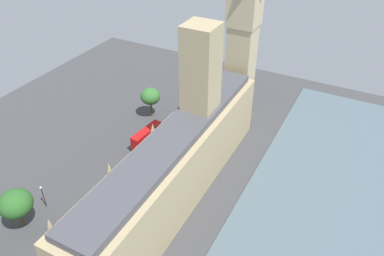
{
  "coord_description": "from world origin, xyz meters",
  "views": [
    {
      "loc": [
        -34.53,
        54.19,
        62.98
      ],
      "look_at": [
        1.0,
        -13.51,
        9.51
      ],
      "focal_mm": 35.35,
      "sensor_mm": 36.0,
      "label": 1
    }
  ],
  "objects_px": {
    "parliament_building": "(179,158)",
    "clock_tower": "(243,28)",
    "plane_tree_under_trees": "(150,96)",
    "pedestrian_corner": "(157,168)",
    "car_black_by_river_gate": "(176,120)",
    "car_yellow_cab_opposite_hall": "(56,230)",
    "street_lamp_slot_10": "(42,193)",
    "pedestrian_kerbside": "(175,145)",
    "car_dark_green_leading": "(112,184)",
    "plane_tree_far_end": "(16,204)",
    "double_decker_bus_midblock": "(147,136)",
    "pedestrian_near_tower": "(174,147)"
  },
  "relations": [
    {
      "from": "parliament_building",
      "to": "clock_tower",
      "type": "xyz_separation_m",
      "value": [
        0.69,
        -37.17,
        17.37
      ]
    },
    {
      "from": "plane_tree_under_trees",
      "to": "pedestrian_corner",
      "type": "bearing_deg",
      "value": 126.06
    },
    {
      "from": "car_black_by_river_gate",
      "to": "car_yellow_cab_opposite_hall",
      "type": "bearing_deg",
      "value": 89.27
    },
    {
      "from": "car_yellow_cab_opposite_hall",
      "to": "street_lamp_slot_10",
      "type": "relative_size",
      "value": 0.82
    },
    {
      "from": "pedestrian_kerbside",
      "to": "street_lamp_slot_10",
      "type": "relative_size",
      "value": 0.28
    },
    {
      "from": "car_dark_green_leading",
      "to": "plane_tree_far_end",
      "type": "height_order",
      "value": "plane_tree_far_end"
    },
    {
      "from": "car_black_by_river_gate",
      "to": "car_dark_green_leading",
      "type": "xyz_separation_m",
      "value": [
        -0.22,
        30.81,
        0.0
      ]
    },
    {
      "from": "clock_tower",
      "to": "pedestrian_kerbside",
      "type": "xyz_separation_m",
      "value": [
        8.35,
        23.39,
        -26.38
      ]
    },
    {
      "from": "double_decker_bus_midblock",
      "to": "car_dark_green_leading",
      "type": "relative_size",
      "value": 2.2
    },
    {
      "from": "pedestrian_kerbside",
      "to": "plane_tree_far_end",
      "type": "xyz_separation_m",
      "value": [
        15.16,
        38.34,
        5.79
      ]
    },
    {
      "from": "clock_tower",
      "to": "street_lamp_slot_10",
      "type": "bearing_deg",
      "value": 67.18
    },
    {
      "from": "pedestrian_near_tower",
      "to": "pedestrian_kerbside",
      "type": "distance_m",
      "value": 0.64
    },
    {
      "from": "car_black_by_river_gate",
      "to": "plane_tree_under_trees",
      "type": "xyz_separation_m",
      "value": [
        8.31,
        0.33,
        5.96
      ]
    },
    {
      "from": "car_black_by_river_gate",
      "to": "car_yellow_cab_opposite_hall",
      "type": "relative_size",
      "value": 0.9
    },
    {
      "from": "double_decker_bus_midblock",
      "to": "pedestrian_near_tower",
      "type": "xyz_separation_m",
      "value": [
        -7.44,
        -1.47,
        -1.91
      ]
    },
    {
      "from": "pedestrian_corner",
      "to": "street_lamp_slot_10",
      "type": "xyz_separation_m",
      "value": [
        15.57,
        22.07,
        3.45
      ]
    },
    {
      "from": "pedestrian_kerbside",
      "to": "pedestrian_corner",
      "type": "xyz_separation_m",
      "value": [
        -0.61,
        9.95,
        0.03
      ]
    },
    {
      "from": "clock_tower",
      "to": "plane_tree_far_end",
      "type": "bearing_deg",
      "value": 69.15
    },
    {
      "from": "car_dark_green_leading",
      "to": "street_lamp_slot_10",
      "type": "relative_size",
      "value": 0.81
    },
    {
      "from": "pedestrian_kerbside",
      "to": "plane_tree_far_end",
      "type": "height_order",
      "value": "plane_tree_far_end"
    },
    {
      "from": "pedestrian_kerbside",
      "to": "street_lamp_slot_10",
      "type": "distance_m",
      "value": 35.52
    },
    {
      "from": "car_dark_green_leading",
      "to": "pedestrian_corner",
      "type": "xyz_separation_m",
      "value": [
        -6.24,
        -10.21,
        -0.12
      ]
    },
    {
      "from": "car_black_by_river_gate",
      "to": "car_yellow_cab_opposite_hall",
      "type": "height_order",
      "value": "same"
    },
    {
      "from": "pedestrian_near_tower",
      "to": "pedestrian_corner",
      "type": "bearing_deg",
      "value": 13.33
    },
    {
      "from": "plane_tree_under_trees",
      "to": "street_lamp_slot_10",
      "type": "distance_m",
      "value": 42.44
    },
    {
      "from": "car_black_by_river_gate",
      "to": "plane_tree_far_end",
      "type": "bearing_deg",
      "value": 80.53
    },
    {
      "from": "pedestrian_near_tower",
      "to": "pedestrian_kerbside",
      "type": "height_order",
      "value": "pedestrian_kerbside"
    },
    {
      "from": "parliament_building",
      "to": "car_dark_green_leading",
      "type": "distance_m",
      "value": 18.3
    },
    {
      "from": "parliament_building",
      "to": "car_dark_green_leading",
      "type": "relative_size",
      "value": 13.56
    },
    {
      "from": "car_black_by_river_gate",
      "to": "street_lamp_slot_10",
      "type": "relative_size",
      "value": 0.74
    },
    {
      "from": "clock_tower",
      "to": "pedestrian_kerbside",
      "type": "height_order",
      "value": "clock_tower"
    },
    {
      "from": "car_black_by_river_gate",
      "to": "double_decker_bus_midblock",
      "type": "distance_m",
      "value": 12.99
    },
    {
      "from": "car_black_by_river_gate",
      "to": "pedestrian_corner",
      "type": "bearing_deg",
      "value": 108.68
    },
    {
      "from": "pedestrian_near_tower",
      "to": "plane_tree_under_trees",
      "type": "xyz_separation_m",
      "value": [
        14.06,
        -10.96,
        6.12
      ]
    },
    {
      "from": "clock_tower",
      "to": "pedestrian_corner",
      "type": "relative_size",
      "value": 30.73
    },
    {
      "from": "parliament_building",
      "to": "car_black_by_river_gate",
      "type": "distance_m",
      "value": 29.95
    },
    {
      "from": "car_yellow_cab_opposite_hall",
      "to": "street_lamp_slot_10",
      "type": "bearing_deg",
      "value": 155.45
    },
    {
      "from": "clock_tower",
      "to": "car_yellow_cab_opposite_hall",
      "type": "xyz_separation_m",
      "value": [
        15.86,
        59.84,
        -26.23
      ]
    },
    {
      "from": "clock_tower",
      "to": "plane_tree_far_end",
      "type": "xyz_separation_m",
      "value": [
        23.51,
        61.73,
        -20.58
      ]
    },
    {
      "from": "car_dark_green_leading",
      "to": "pedestrian_corner",
      "type": "distance_m",
      "value": 11.96
    },
    {
      "from": "car_yellow_cab_opposite_hall",
      "to": "plane_tree_far_end",
      "type": "xyz_separation_m",
      "value": [
        7.65,
        1.89,
        5.65
      ]
    },
    {
      "from": "car_yellow_cab_opposite_hall",
      "to": "pedestrian_near_tower",
      "type": "relative_size",
      "value": 3.04
    },
    {
      "from": "car_dark_green_leading",
      "to": "car_yellow_cab_opposite_hall",
      "type": "xyz_separation_m",
      "value": [
        1.88,
        16.28,
        -0.0
      ]
    },
    {
      "from": "car_yellow_cab_opposite_hall",
      "to": "street_lamp_slot_10",
      "type": "xyz_separation_m",
      "value": [
        7.45,
        -4.42,
        3.33
      ]
    },
    {
      "from": "pedestrian_corner",
      "to": "plane_tree_under_trees",
      "type": "distance_m",
      "value": 25.81
    },
    {
      "from": "parliament_building",
      "to": "pedestrian_kerbside",
      "type": "height_order",
      "value": "parliament_building"
    },
    {
      "from": "double_decker_bus_midblock",
      "to": "plane_tree_far_end",
      "type": "distance_m",
      "value": 37.22
    },
    {
      "from": "parliament_building",
      "to": "pedestrian_near_tower",
      "type": "height_order",
      "value": "parliament_building"
    },
    {
      "from": "car_black_by_river_gate",
      "to": "double_decker_bus_midblock",
      "type": "relative_size",
      "value": 0.41
    },
    {
      "from": "car_black_by_river_gate",
      "to": "car_yellow_cab_opposite_hall",
      "type": "distance_m",
      "value": 47.12
    }
  ]
}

